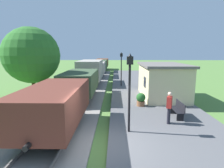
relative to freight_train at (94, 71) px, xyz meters
name	(u,v)px	position (x,y,z in m)	size (l,w,h in m)	color
ground_plane	(103,149)	(2.40, -17.75, -1.45)	(160.00, 160.00, 0.00)	#517A38
platform_slab	(180,147)	(5.60, -17.75, -1.33)	(6.00, 60.00, 0.25)	#565659
track_ballast	(46,148)	(0.00, -17.75, -1.39)	(3.80, 60.00, 0.12)	gray
rail_near	(63,145)	(0.72, -17.75, -1.26)	(0.07, 60.00, 0.14)	slate
rail_far	(29,144)	(-0.72, -17.75, -1.26)	(0.07, 60.00, 0.14)	slate
freight_train	(94,71)	(0.00, 0.00, 0.00)	(2.50, 39.20, 2.72)	brown
station_hut	(162,80)	(6.80, -9.53, 0.20)	(3.50, 5.80, 2.78)	beige
bench_near_hut	(178,109)	(6.55, -14.47, -0.73)	(0.42, 1.50, 0.91)	black
person_waiting	(169,106)	(5.74, -15.45, -0.27)	(0.38, 0.45, 1.71)	black
potted_planter	(141,99)	(4.69, -12.22, -0.73)	(0.64, 0.64, 0.92)	brown
lamp_post_near	(130,79)	(3.56, -16.52, 1.35)	(0.28, 0.28, 3.70)	black
lamp_post_far	(121,63)	(3.56, -4.51, 1.35)	(0.28, 0.28, 3.70)	black
tree_trackside_far	(32,55)	(-3.62, -10.38, 2.27)	(4.34, 4.34, 5.90)	#4C3823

